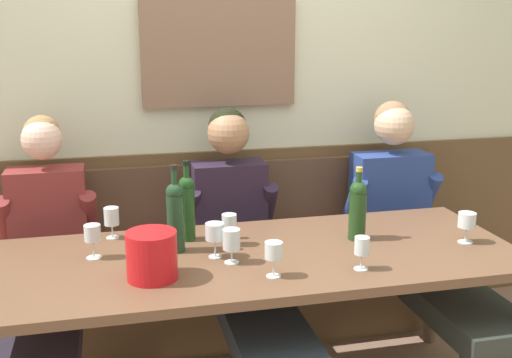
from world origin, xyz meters
name	(u,v)px	position (x,y,z in m)	size (l,w,h in m)	color
room_wall_back	(215,77)	(0.00, 1.09, 1.40)	(6.80, 0.12, 2.80)	beige
wood_wainscot_panel	(219,237)	(0.00, 1.04, 0.50)	(6.80, 0.03, 1.00)	brown
wall_bench	(226,287)	(0.00, 0.83, 0.28)	(2.56, 0.42, 0.94)	brown
dining_table	(256,270)	(0.00, 0.12, 0.66)	(2.26, 0.87, 0.74)	brown
person_left_seat	(44,275)	(-0.89, 0.43, 0.60)	(0.47, 1.30, 1.26)	#24263D
person_center_right_seat	(244,253)	(0.02, 0.44, 0.62)	(0.49, 1.31, 1.27)	#2E2839
person_center_left_seat	(420,239)	(0.94, 0.44, 0.62)	(0.53, 1.31, 1.28)	#262D2F
ice_bucket	(152,255)	(-0.45, -0.03, 0.83)	(0.20, 0.20, 0.19)	red
wine_bottle_amber_mid	(187,206)	(-0.26, 0.37, 0.90)	(0.07, 0.07, 0.37)	#1D4319
wine_bottle_green_tall	(175,215)	(-0.32, 0.24, 0.90)	(0.08, 0.08, 0.38)	#1C3B21
wine_bottle_clear_water	(358,208)	(0.49, 0.20, 0.89)	(0.08, 0.08, 0.33)	#1F401A
wine_glass_left_end	(467,222)	(0.94, 0.05, 0.84)	(0.08, 0.08, 0.14)	silver
wine_glass_near_bucket	(231,240)	(-0.12, 0.05, 0.84)	(0.07, 0.07, 0.14)	silver
wine_glass_center_front	(229,224)	(-0.09, 0.26, 0.84)	(0.07, 0.07, 0.14)	silver
wine_glass_center_rear	(93,235)	(-0.67, 0.24, 0.84)	(0.07, 0.07, 0.15)	silver
wine_glass_by_bottle	(362,248)	(0.37, -0.14, 0.83)	(0.06, 0.06, 0.14)	silver
wine_glass_mid_left	(274,251)	(0.01, -0.12, 0.84)	(0.07, 0.07, 0.14)	silver
wine_glass_right_end	(112,218)	(-0.59, 0.47, 0.83)	(0.07, 0.07, 0.14)	silver
wine_glass_mid_right	(215,233)	(-0.17, 0.13, 0.84)	(0.08, 0.08, 0.15)	silver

